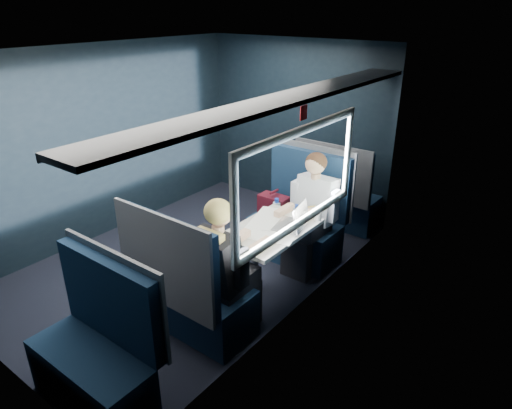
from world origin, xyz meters
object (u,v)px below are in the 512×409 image
Objects in this scene: seat_bay_far at (190,293)px; laptop at (295,221)px; table at (267,235)px; bottle_small at (296,216)px; seat_row_back at (99,353)px; woman at (224,262)px; cup at (318,216)px; seat_bay_near at (298,221)px; man at (311,208)px; seat_row_front at (337,197)px.

laptop is (0.39, 1.04, 0.40)m from seat_bay_far.
table is 0.33m from bottle_small.
seat_row_back is at bearing -90.00° from seat_bay_far.
seat_bay_far is at bearing -146.18° from woman.
woman is at bearing -101.33° from cup.
seat_bay_near is at bearing 90.29° from seat_row_back.
seat_row_back is (-0.18, -1.80, -0.25)m from table.
cup is (0.48, 2.24, 0.37)m from seat_row_back.
woman is at bearing -90.00° from man.
seat_bay_far is at bearing -99.03° from man.
seat_bay_far is at bearing -110.77° from laptop.
cup is at bearing -41.03° from seat_bay_near.
bottle_small is (0.12, 0.92, 0.11)m from woman.
bottle_small reaches higher than table.
bottle_small is at bearing 79.66° from seat_row_back.
seat_bay_near is at bearing 147.06° from man.
seat_bay_far reaches higher than bottle_small.
laptop is (0.14, 0.87, 0.08)m from woman.
woman is 3.35× the size of laptop.
woman is at bearing -84.55° from table.
laptop is (0.39, 1.96, 0.40)m from seat_row_back.
seat_row_front and seat_row_back have the same top height.
table is at bearing -124.07° from cup.
table is 0.79× the size of seat_bay_far.
seat_row_front is 1.17m from man.
seat_bay_near is 1.74m from seat_bay_far.
seat_bay_near reaches higher than table.
seat_row_front is 2.94× the size of laptop.
laptop is at bearing 80.67° from woman.
seat_row_front is at bearing 95.80° from table.
seat_bay_near is 0.93m from seat_row_front.
seat_bay_far is (-0.18, -0.87, -0.25)m from table.
cup is at bearing 72.65° from laptop.
table is at bearing 78.22° from seat_bay_far.
table is 0.92m from seat_bay_near.
seat_bay_far is 2.67m from seat_row_front.
cup is at bearing 69.95° from seat_bay_far.
woman is at bearing -97.24° from bottle_small.
cup is (0.23, -0.26, 0.07)m from man.
seat_row_front reaches higher than laptop.
man is 14.84× the size of cup.
woman is (0.25, 0.17, 0.31)m from seat_bay_far.
seat_row_back is 2.04m from laptop.
laptop is at bearing -60.21° from seat_bay_near.
seat_row_back reaches higher than bottle_small.
seat_bay_near reaches higher than cup.
cup is at bearing 63.28° from bottle_small.
table is at bearing -95.52° from man.
laptop is 0.29m from cup.
cup is at bearing 78.67° from woman.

